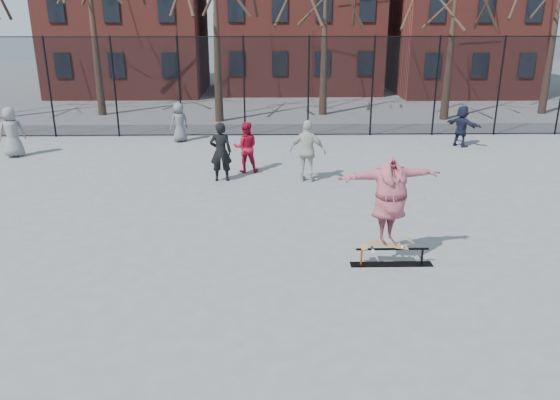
{
  "coord_description": "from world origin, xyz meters",
  "views": [
    {
      "loc": [
        -0.42,
        -9.29,
        4.92
      ],
      "look_at": [
        -0.19,
        1.5,
        1.16
      ],
      "focal_mm": 35.0,
      "sensor_mm": 36.0,
      "label": 1
    }
  ],
  "objects_px": {
    "skater": "(390,202)",
    "bystander_red": "(246,147)",
    "bystander_grey": "(12,132)",
    "bystander_white": "(308,151)",
    "bystander_black": "(221,152)",
    "bystander_navy": "(462,126)",
    "bystander_extra": "(179,122)",
    "skate_rail": "(392,258)",
    "skateboard": "(387,246)"
  },
  "relations": [
    {
      "from": "bystander_navy",
      "to": "skateboard",
      "type": "bearing_deg",
      "value": 115.64
    },
    {
      "from": "skate_rail",
      "to": "skateboard",
      "type": "height_order",
      "value": "skateboard"
    },
    {
      "from": "bystander_black",
      "to": "bystander_extra",
      "type": "bearing_deg",
      "value": -72.23
    },
    {
      "from": "skater",
      "to": "bystander_black",
      "type": "xyz_separation_m",
      "value": [
        -3.83,
        5.95,
        -0.45
      ]
    },
    {
      "from": "bystander_red",
      "to": "bystander_white",
      "type": "height_order",
      "value": "bystander_white"
    },
    {
      "from": "skateboard",
      "to": "skate_rail",
      "type": "bearing_deg",
      "value": -0.0
    },
    {
      "from": "bystander_black",
      "to": "bystander_white",
      "type": "xyz_separation_m",
      "value": [
        2.61,
        -0.14,
        0.04
      ]
    },
    {
      "from": "bystander_grey",
      "to": "bystander_navy",
      "type": "height_order",
      "value": "bystander_grey"
    },
    {
      "from": "skateboard",
      "to": "bystander_white",
      "type": "relative_size",
      "value": 0.49
    },
    {
      "from": "skate_rail",
      "to": "bystander_red",
      "type": "bearing_deg",
      "value": 115.11
    },
    {
      "from": "skate_rail",
      "to": "skateboard",
      "type": "bearing_deg",
      "value": 180.0
    },
    {
      "from": "skateboard",
      "to": "bystander_extra",
      "type": "relative_size",
      "value": 0.6
    },
    {
      "from": "skate_rail",
      "to": "bystander_navy",
      "type": "bearing_deg",
      "value": 64.73
    },
    {
      "from": "skate_rail",
      "to": "skater",
      "type": "xyz_separation_m",
      "value": [
        -0.12,
        0.0,
        1.21
      ]
    },
    {
      "from": "skater",
      "to": "bystander_red",
      "type": "height_order",
      "value": "skater"
    },
    {
      "from": "bystander_white",
      "to": "bystander_extra",
      "type": "relative_size",
      "value": 1.22
    },
    {
      "from": "skateboard",
      "to": "bystander_red",
      "type": "height_order",
      "value": "bystander_red"
    },
    {
      "from": "skater",
      "to": "bystander_red",
      "type": "bearing_deg",
      "value": 101.98
    },
    {
      "from": "bystander_red",
      "to": "bystander_extra",
      "type": "relative_size",
      "value": 1.05
    },
    {
      "from": "skateboard",
      "to": "bystander_navy",
      "type": "relative_size",
      "value": 0.59
    },
    {
      "from": "bystander_grey",
      "to": "bystander_white",
      "type": "xyz_separation_m",
      "value": [
        10.19,
        -3.18,
        0.05
      ]
    },
    {
      "from": "bystander_navy",
      "to": "bystander_extra",
      "type": "relative_size",
      "value": 1.01
    },
    {
      "from": "skater",
      "to": "bystander_extra",
      "type": "xyz_separation_m",
      "value": [
        -5.89,
        11.23,
        -0.58
      ]
    },
    {
      "from": "skater",
      "to": "bystander_navy",
      "type": "bearing_deg",
      "value": 51.87
    },
    {
      "from": "bystander_extra",
      "to": "bystander_navy",
      "type": "bearing_deg",
      "value": 137.32
    },
    {
      "from": "skater",
      "to": "bystander_navy",
      "type": "relative_size",
      "value": 1.38
    },
    {
      "from": "skater",
      "to": "bystander_extra",
      "type": "height_order",
      "value": "skater"
    },
    {
      "from": "skate_rail",
      "to": "bystander_red",
      "type": "xyz_separation_m",
      "value": [
        -3.23,
        6.89,
        0.66
      ]
    },
    {
      "from": "bystander_white",
      "to": "bystander_extra",
      "type": "height_order",
      "value": "bystander_white"
    },
    {
      "from": "skater",
      "to": "bystander_red",
      "type": "relative_size",
      "value": 1.33
    },
    {
      "from": "skateboard",
      "to": "bystander_red",
      "type": "xyz_separation_m",
      "value": [
        -3.11,
        6.89,
        0.38
      ]
    },
    {
      "from": "bystander_red",
      "to": "skate_rail",
      "type": "bearing_deg",
      "value": 111.07
    },
    {
      "from": "bystander_navy",
      "to": "bystander_red",
      "type": "bearing_deg",
      "value": 73.94
    },
    {
      "from": "bystander_white",
      "to": "bystander_black",
      "type": "bearing_deg",
      "value": 14.51
    },
    {
      "from": "bystander_grey",
      "to": "bystander_red",
      "type": "distance_m",
      "value": 8.55
    },
    {
      "from": "bystander_black",
      "to": "bystander_white",
      "type": "height_order",
      "value": "bystander_white"
    },
    {
      "from": "skateboard",
      "to": "bystander_grey",
      "type": "relative_size",
      "value": 0.52
    },
    {
      "from": "bystander_grey",
      "to": "skater",
      "type": "bearing_deg",
      "value": 117.33
    },
    {
      "from": "skate_rail",
      "to": "bystander_white",
      "type": "height_order",
      "value": "bystander_white"
    },
    {
      "from": "bystander_grey",
      "to": "bystander_white",
      "type": "relative_size",
      "value": 0.95
    },
    {
      "from": "skate_rail",
      "to": "bystander_grey",
      "type": "xyz_separation_m",
      "value": [
        -11.52,
        8.98,
        0.74
      ]
    },
    {
      "from": "bystander_grey",
      "to": "bystander_red",
      "type": "bearing_deg",
      "value": 141.41
    },
    {
      "from": "skateboard",
      "to": "skater",
      "type": "xyz_separation_m",
      "value": [
        -0.0,
        0.0,
        0.93
      ]
    },
    {
      "from": "skateboard",
      "to": "bystander_red",
      "type": "relative_size",
      "value": 0.57
    },
    {
      "from": "skateboard",
      "to": "bystander_extra",
      "type": "height_order",
      "value": "bystander_extra"
    },
    {
      "from": "skateboard",
      "to": "bystander_black",
      "type": "height_order",
      "value": "bystander_black"
    },
    {
      "from": "skater",
      "to": "bystander_extra",
      "type": "relative_size",
      "value": 1.39
    },
    {
      "from": "skater",
      "to": "bystander_white",
      "type": "height_order",
      "value": "skater"
    },
    {
      "from": "skate_rail",
      "to": "bystander_navy",
      "type": "distance_m",
      "value": 11.32
    },
    {
      "from": "bystander_white",
      "to": "skateboard",
      "type": "bearing_deg",
      "value": 119.51
    }
  ]
}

